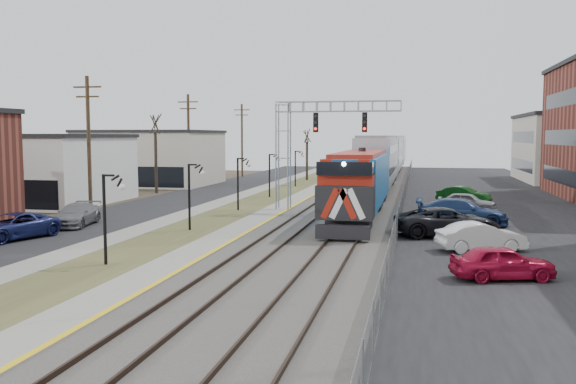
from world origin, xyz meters
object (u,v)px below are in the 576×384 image
(car_lot_a, at_px, (502,263))
(car_lot_b, at_px, (481,238))
(train, at_px, (387,158))
(signal_gantry, at_px, (306,137))

(car_lot_a, bearing_deg, car_lot_b, -12.78)
(train, distance_m, signal_gantry, 31.90)
(train, bearing_deg, car_lot_b, -81.35)
(signal_gantry, height_order, car_lot_a, signal_gantry)
(train, relative_size, car_lot_a, 21.59)
(train, xyz_separation_m, car_lot_a, (7.03, -50.72, -2.24))
(train, relative_size, car_lot_b, 20.24)
(signal_gantry, xyz_separation_m, car_lot_b, (11.09, -13.25, -4.89))
(train, bearing_deg, car_lot_a, -82.11)
(train, xyz_separation_m, signal_gantry, (-4.28, -31.50, 2.67))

